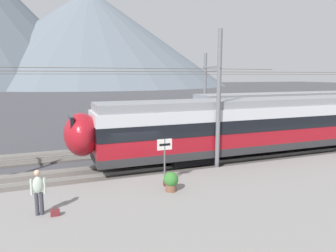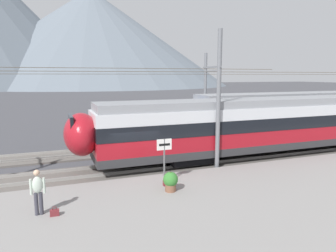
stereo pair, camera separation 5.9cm
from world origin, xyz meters
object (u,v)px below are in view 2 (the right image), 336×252
at_px(catenary_mast_mid, 218,99).
at_px(handbag_near_sign, 167,183).
at_px(catenary_mast_far_side, 206,94).
at_px(handbag_beside_passenger, 55,213).
at_px(passenger_walking, 38,190).
at_px(potted_plant_platform_edge, 171,180).
at_px(train_near_platform, 302,121).
at_px(platform_sign, 164,151).

relative_size(catenary_mast_mid, handbag_near_sign, 103.70).
xyz_separation_m(catenary_mast_mid, catenary_mast_far_side, (3.66, 8.33, -0.25)).
bearing_deg(catenary_mast_mid, catenary_mast_far_side, 66.27).
xyz_separation_m(catenary_mast_mid, handbag_beside_passenger, (-8.64, -3.63, -3.59)).
distance_m(catenary_mast_mid, passenger_walking, 10.13).
distance_m(handbag_near_sign, potted_plant_platform_edge, 0.80).
height_order(train_near_platform, passenger_walking, train_near_platform).
bearing_deg(passenger_walking, train_near_platform, 16.36).
xyz_separation_m(train_near_platform, passenger_walking, (-16.69, -4.90, -0.97)).
relative_size(train_near_platform, passenger_walking, 18.26).
xyz_separation_m(train_near_platform, catenary_mast_far_side, (-3.87, 6.76, 1.55)).
xyz_separation_m(handbag_beside_passenger, handbag_near_sign, (4.86, 1.48, 0.01)).
bearing_deg(platform_sign, passenger_walking, -165.57).
bearing_deg(platform_sign, catenary_mast_mid, 27.21).
distance_m(passenger_walking, potted_plant_platform_edge, 5.34).
bearing_deg(potted_plant_platform_edge, catenary_mast_mid, 36.55).
height_order(passenger_walking, handbag_near_sign, passenger_walking).
xyz_separation_m(catenary_mast_far_side, potted_plant_platform_edge, (-7.51, -11.19, -2.98)).
xyz_separation_m(catenary_mast_mid, potted_plant_platform_edge, (-3.85, -2.86, -3.23)).
height_order(catenary_mast_mid, passenger_walking, catenary_mast_mid).
relative_size(platform_sign, potted_plant_platform_edge, 2.49).
bearing_deg(platform_sign, train_near_platform, 17.26).
bearing_deg(catenary_mast_far_side, passenger_walking, -137.69).
distance_m(handbag_beside_passenger, handbag_near_sign, 5.09).
height_order(platform_sign, handbag_near_sign, platform_sign).
distance_m(platform_sign, handbag_near_sign, 1.46).
height_order(handbag_near_sign, potted_plant_platform_edge, potted_plant_platform_edge).
bearing_deg(potted_plant_platform_edge, platform_sign, 87.66).
bearing_deg(handbag_beside_passenger, train_near_platform, 17.80).
xyz_separation_m(train_near_platform, handbag_beside_passenger, (-16.17, -5.19, -1.80)).
bearing_deg(platform_sign, catenary_mast_far_side, 54.00).
relative_size(catenary_mast_mid, potted_plant_platform_edge, 44.20).
height_order(handbag_beside_passenger, potted_plant_platform_edge, potted_plant_platform_edge).
relative_size(catenary_mast_mid, passenger_walking, 22.55).
bearing_deg(catenary_mast_far_side, handbag_near_sign, -125.36).
distance_m(train_near_platform, platform_sign, 11.89).
relative_size(catenary_mast_far_side, handbag_near_sign, 103.70).
xyz_separation_m(train_near_platform, catenary_mast_mid, (-7.53, -1.56, 1.79)).
xyz_separation_m(platform_sign, potted_plant_platform_edge, (-0.04, -0.89, -1.09)).
xyz_separation_m(passenger_walking, handbag_beside_passenger, (0.52, -0.29, -0.83)).
bearing_deg(passenger_walking, catenary_mast_mid, 20.02).
relative_size(train_near_platform, potted_plant_platform_edge, 35.80).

